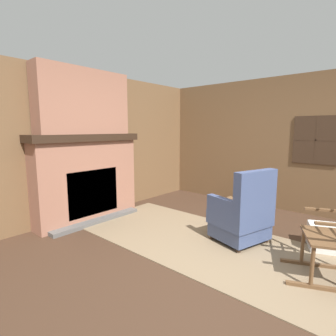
% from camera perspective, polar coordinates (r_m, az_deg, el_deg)
% --- Properties ---
extents(ground_plane, '(14.00, 14.00, 0.00)m').
position_cam_1_polar(ground_plane, '(2.99, 11.32, -21.15)').
color(ground_plane, '#3D281C').
extents(wood_panel_wall_left, '(0.06, 5.83, 2.39)m').
position_cam_1_polar(wood_panel_wall_left, '(4.52, -18.81, 4.58)').
color(wood_panel_wall_left, brown).
rests_on(wood_panel_wall_left, ground).
extents(wood_panel_wall_back, '(5.83, 0.09, 2.39)m').
position_cam_1_polar(wood_panel_wall_back, '(5.09, 26.73, 4.53)').
color(wood_panel_wall_back, brown).
rests_on(wood_panel_wall_back, ground).
extents(fireplace_hearth, '(0.56, 1.80, 1.39)m').
position_cam_1_polar(fireplace_hearth, '(4.40, -17.08, -2.10)').
color(fireplace_hearth, '#93604C').
rests_on(fireplace_hearth, ground).
extents(chimney_breast, '(0.30, 1.49, 0.98)m').
position_cam_1_polar(chimney_breast, '(4.36, -17.86, 13.52)').
color(chimney_breast, '#93604C').
rests_on(chimney_breast, fireplace_hearth).
extents(area_rug, '(3.48, 1.61, 0.01)m').
position_cam_1_polar(area_rug, '(3.65, 6.46, -15.23)').
color(area_rug, '#7A664C').
rests_on(area_rug, ground).
extents(armchair, '(0.74, 0.79, 0.98)m').
position_cam_1_polar(armchair, '(3.56, 15.92, -9.94)').
color(armchair, '#3D4C75').
rests_on(armchair, ground).
extents(rocking_chair, '(0.93, 0.77, 1.19)m').
position_cam_1_polar(rocking_chair, '(3.06, 32.54, -13.06)').
color(rocking_chair, brown).
rests_on(rocking_chair, ground).
extents(firewood_stack, '(0.49, 0.47, 0.14)m').
position_cam_1_polar(firewood_stack, '(5.21, 14.20, -7.36)').
color(firewood_stack, brown).
rests_on(firewood_stack, ground).
extents(laundry_basket, '(0.55, 0.51, 0.30)m').
position_cam_1_polar(laundry_basket, '(3.85, 31.65, -12.87)').
color(laundry_basket, white).
rests_on(laundry_basket, ground).
extents(oil_lamp_vase, '(0.09, 0.09, 0.29)m').
position_cam_1_polar(oil_lamp_vase, '(4.26, -20.55, 8.31)').
color(oil_lamp_vase, silver).
rests_on(oil_lamp_vase, fireplace_hearth).
extents(storage_case, '(0.14, 0.26, 0.11)m').
position_cam_1_polar(storage_case, '(4.55, -14.27, 7.94)').
color(storage_case, gray).
rests_on(storage_case, fireplace_hearth).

